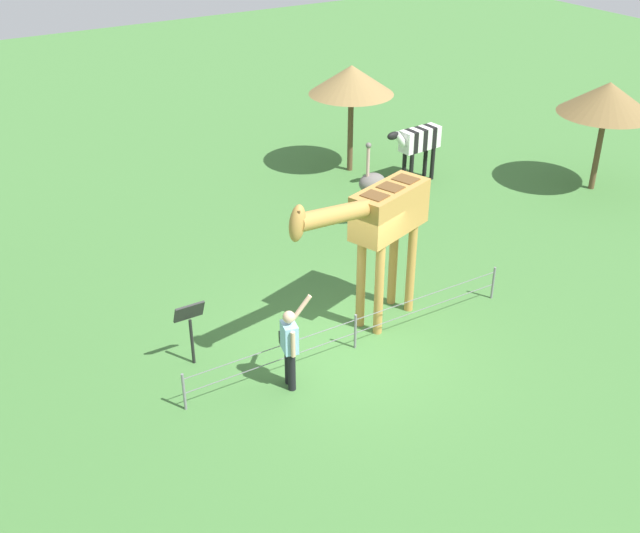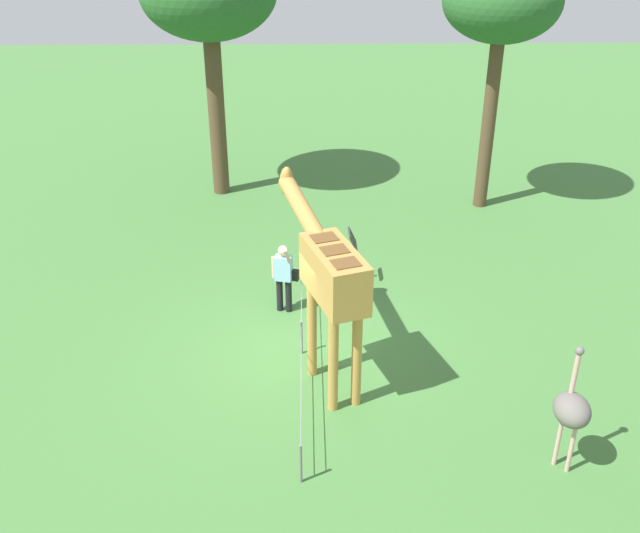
% 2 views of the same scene
% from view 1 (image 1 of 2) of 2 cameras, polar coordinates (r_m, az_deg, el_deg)
% --- Properties ---
extents(ground_plane, '(60.00, 60.00, 0.00)m').
position_cam_1_polar(ground_plane, '(14.98, 2.39, -5.84)').
color(ground_plane, '#427538').
extents(giraffe, '(3.66, 1.66, 3.48)m').
position_cam_1_polar(giraffe, '(14.51, 4.49, 3.36)').
color(giraffe, '#BC8942').
rests_on(giraffe, ground_plane).
extents(visitor, '(0.65, 0.59, 1.74)m').
position_cam_1_polar(visitor, '(13.43, -2.26, -5.77)').
color(visitor, black).
rests_on(visitor, ground_plane).
extents(zebra, '(1.82, 0.53, 1.66)m').
position_cam_1_polar(zebra, '(21.81, 7.29, 9.14)').
color(zebra, black).
rests_on(zebra, ground_plane).
extents(ostrich, '(0.70, 0.56, 2.25)m').
position_cam_1_polar(ostrich, '(18.98, 3.89, 6.20)').
color(ostrich, '#CC9E93').
rests_on(ostrich, ground_plane).
extents(shade_hut_near, '(2.55, 2.55, 3.01)m').
position_cam_1_polar(shade_hut_near, '(22.05, 20.59, 11.60)').
color(shade_hut_near, brown).
rests_on(shade_hut_near, ground_plane).
extents(shade_hut_far, '(2.40, 2.40, 3.10)m').
position_cam_1_polar(shade_hut_far, '(21.98, 2.35, 13.65)').
color(shade_hut_far, brown).
rests_on(shade_hut_far, ground_plane).
extents(info_sign, '(0.56, 0.21, 1.32)m').
position_cam_1_polar(info_sign, '(14.16, -9.64, -3.95)').
color(info_sign, black).
rests_on(info_sign, ground_plane).
extents(wire_fence, '(7.05, 0.05, 0.75)m').
position_cam_1_polar(wire_fence, '(14.68, 2.64, -4.74)').
color(wire_fence, slate).
rests_on(wire_fence, ground_plane).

